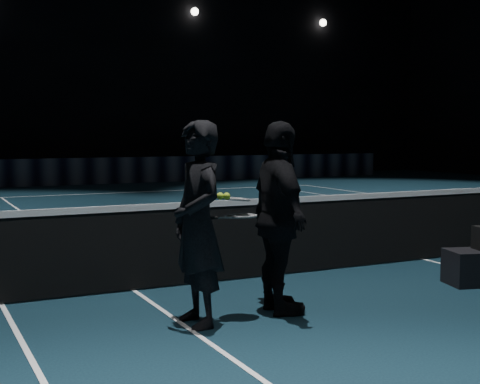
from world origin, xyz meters
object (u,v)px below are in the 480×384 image
object	(u,v)px
player_b	(279,218)
racket_upper	(235,199)
player_a	(198,223)
racket_lower	(242,216)
tennis_balls	(223,194)

from	to	relation	value
player_b	racket_upper	xyz separation A→B (m)	(-0.45, 0.03, 0.20)
player_a	racket_lower	distance (m)	0.45
player_b	racket_lower	size ratio (longest dim) A/B	2.71
player_a	racket_upper	world-z (taller)	player_a
player_b	tennis_balls	world-z (taller)	player_b
player_b	racket_lower	xyz separation A→B (m)	(-0.40, -0.01, 0.04)
player_a	player_b	xyz separation A→B (m)	(0.85, 0.02, 0.00)
player_a	racket_upper	distance (m)	0.45
racket_lower	racket_upper	bearing A→B (deg)	141.34
player_b	tennis_balls	bearing A→B (deg)	98.93
player_a	player_b	world-z (taller)	same
player_a	tennis_balls	size ratio (longest dim) A/B	15.34
player_a	tennis_balls	world-z (taller)	player_a
racket_upper	tennis_balls	world-z (taller)	tennis_balls
player_b	racket_upper	distance (m)	0.49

